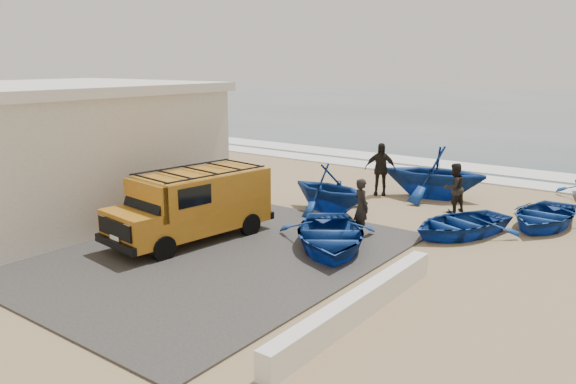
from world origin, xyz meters
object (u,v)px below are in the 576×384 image
Objects in this scene: parapet at (358,305)px; fisherman_middle at (454,188)px; building at (49,148)px; boat_near_left at (329,235)px; boat_mid_left at (329,188)px; boat_far_left at (434,172)px; fisherman_back at (380,169)px; van at (194,203)px; fisherman_front at (361,207)px; boat_near_right at (460,224)px; boat_mid_right at (544,215)px.

fisherman_middle reaches higher than parapet.
building reaches higher than boat_near_left.
boat_far_left is at bearing -17.83° from boat_mid_left.
parapet is 3.55× the size of fisherman_middle.
boat_far_left is 1.86× the size of fisherman_back.
van reaches higher than fisherman_back.
boat_mid_left is at bearing -117.87° from fisherman_back.
boat_near_left is at bearing -10.89° from boat_far_left.
van is at bearing -9.38° from fisherman_middle.
boat_mid_left is 2.75m from fisherman_front.
boat_near_right is at bearing -112.64° from fisherman_front.
parapet is 10.89m from fisherman_back.
boat_near_left is 1.76m from fisherman_front.
boat_mid_left is 1.81× the size of fisherman_middle.
fisherman_middle reaches higher than fisherman_front.
van is (6.21, 0.62, -1.07)m from building.
boat_mid_left is at bearing 87.44° from boat_near_left.
boat_near_right is 2.05× the size of fisherman_middle.
boat_near_left is 2.33× the size of fisherman_middle.
boat_far_left is 1.98m from fisherman_back.
building is 6.33m from van.
parapet is 1.52× the size of boat_near_left.
building is at bearing -155.23° from fisherman_back.
parapet is 9.11m from boat_mid_right.
boat_near_right is 2.93m from fisherman_front.
van is 2.91× the size of fisherman_middle.
boat_mid_left is 4.20m from fisherman_middle.
boat_mid_left is (1.37, 4.96, -0.28)m from van.
building is at bearing 54.40° from fisherman_front.
building reaches higher than fisherman_front.
van is 1.25× the size of boat_near_left.
fisherman_front is 0.84× the size of fisherman_back.
boat_near_left is 4.11m from boat_near_right.
fisherman_back is (-6.08, 0.80, 0.65)m from boat_mid_right.
boat_near_left is at bearing 31.40° from van.
boat_mid_left is (7.57, 5.58, -1.35)m from building.
fisherman_back is (-1.94, 6.58, 0.60)m from boat_near_left.
fisherman_middle is at bearing 99.36° from parapet.
parapet is 8.24m from boat_mid_left.
boat_far_left is at bearing -56.23° from fisherman_front.
fisherman_back is at bearing 70.93° from boat_near_left.
fisherman_front is (2.19, -1.66, 0.03)m from boat_mid_left.
fisherman_front is (-4.13, -4.08, 0.48)m from boat_mid_right.
fisherman_back reaches higher than boat_far_left.
boat_near_left is at bearing -97.22° from fisherman_back.
building is 4.68× the size of fisherman_back.
fisherman_front reaches higher than parapet.
fisherman_front is at bearing 50.02° from van.
fisherman_middle is at bearing 35.90° from building.
van reaches higher than boat_near_right.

